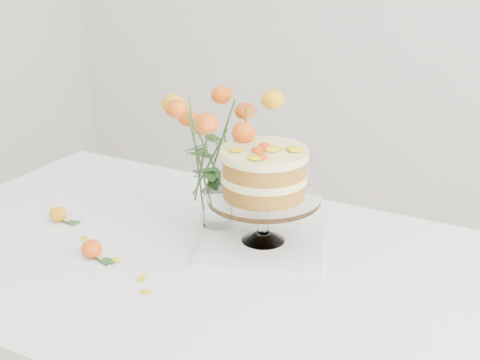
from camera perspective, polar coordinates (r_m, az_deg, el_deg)
The scene contains 10 objects.
table at distance 1.61m, azimuth -4.70°, elevation -8.93°, with size 1.43×0.93×0.76m.
napkin at distance 1.61m, azimuth 1.98°, elevation -5.29°, with size 0.29×0.29×0.01m, color white.
cake_stand at distance 1.54m, azimuth 2.06°, elevation 0.21°, with size 0.27×0.27×0.24m.
rose_vase at distance 1.61m, azimuth -1.98°, elevation 3.46°, with size 0.26×0.26×0.40m.
loose_rose_near at distance 1.78m, azimuth -15.27°, elevation -2.83°, with size 0.08×0.05×0.04m.
loose_rose_far at distance 1.58m, azimuth -12.55°, elevation -5.75°, with size 0.09×0.05×0.04m.
stray_petal_a at distance 1.56m, azimuth -10.53°, elevation -6.74°, with size 0.03×0.02×0.00m, color yellow.
stray_petal_b at distance 1.48m, azimuth -8.43°, elevation -8.31°, with size 0.03×0.02×0.00m, color yellow.
stray_petal_c at distance 1.43m, azimuth -8.08°, elevation -9.41°, with size 0.03×0.02×0.00m, color yellow.
stray_petal_d at distance 1.68m, azimuth -13.23°, elevation -4.87°, with size 0.03×0.02×0.00m, color yellow.
Camera 1 is at (0.77, -1.15, 1.49)m, focal length 50.00 mm.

